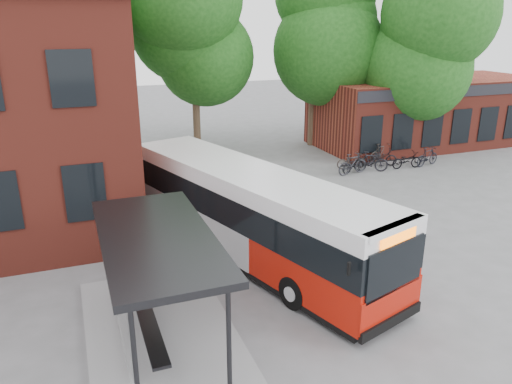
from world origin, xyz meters
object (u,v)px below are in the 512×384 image
object	(u,v)px
bus_shelter	(160,291)
city_bus	(250,214)
bicycle_3	(371,162)
bicycle_6	(407,160)
bicycle_4	(380,157)
bicycle_2	(351,161)
bicycle_7	(427,157)
bicycle_1	(352,164)
bicycle_5	(381,153)
bicycle_0	(354,164)

from	to	relation	value
bus_shelter	city_bus	world-z (taller)	bus_shelter
bicycle_3	bicycle_6	size ratio (longest dim) A/B	1.05
bicycle_4	bicycle_2	bearing A→B (deg)	110.92
bicycle_4	bicycle_7	size ratio (longest dim) A/B	1.04
bicycle_7	bicycle_4	bearing A→B (deg)	53.44
bicycle_1	bicycle_6	world-z (taller)	bicycle_1
bicycle_2	bicycle_4	xyz separation A→B (m)	(1.75, -0.07, 0.04)
city_bus	bicycle_1	size ratio (longest dim) A/B	6.31
bus_shelter	bicycle_5	xyz separation A→B (m)	(14.15, 11.93, -0.91)
bicycle_4	bicycle_5	distance (m)	0.61
bicycle_0	bicycle_5	size ratio (longest dim) A/B	0.91
bicycle_0	bicycle_2	world-z (taller)	bicycle_0
bicycle_4	bicycle_7	xyz separation A→B (m)	(2.30, -0.94, 0.05)
bicycle_4	bicycle_6	distance (m)	1.36
city_bus	bicycle_5	world-z (taller)	city_bus
bus_shelter	bicycle_6	xyz separation A→B (m)	(14.79, 10.48, -1.01)
bicycle_4	city_bus	bearing A→B (deg)	149.81
bicycle_3	city_bus	bearing A→B (deg)	150.19
city_bus	bicycle_5	xyz separation A→B (m)	(10.56, 8.14, -0.90)
bicycle_5	bicycle_6	bearing A→B (deg)	-174.46
bicycle_0	bicycle_3	xyz separation A→B (m)	(0.86, -0.15, 0.10)
bicycle_1	bicycle_4	size ratio (longest dim) A/B	1.03
city_bus	bicycle_2	distance (m)	11.49
bicycle_2	city_bus	bearing A→B (deg)	139.04
city_bus	bicycle_3	world-z (taller)	city_bus
bicycle_2	bicycle_5	distance (m)	2.14
bicycle_6	bicycle_7	bearing A→B (deg)	-84.97
bicycle_7	bicycle_2	bearing A→B (deg)	61.70
bicycle_2	bicycle_7	bearing A→B (deg)	-97.12
bicycle_7	bicycle_3	bearing A→B (deg)	73.07
bus_shelter	bicycle_7	distance (m)	19.25
bicycle_3	bicycle_5	xyz separation A→B (m)	(1.46, 1.29, 0.01)
bicycle_1	bicycle_5	distance (m)	2.93
city_bus	bicycle_6	xyz separation A→B (m)	(11.20, 6.70, -1.00)
bicycle_4	bicycle_0	bearing A→B (deg)	130.78
bicycle_2	bicycle_4	world-z (taller)	bicycle_4
bicycle_5	bus_shelter	bearing A→B (deg)	111.73
city_bus	bicycle_4	xyz separation A→B (m)	(10.22, 7.64, -0.99)
city_bus	bicycle_3	bearing A→B (deg)	19.41
bicycle_0	bicycle_3	bearing A→B (deg)	-115.36
city_bus	bicycle_3	xyz separation A→B (m)	(9.10, 6.85, -0.91)
bus_shelter	bicycle_0	distance (m)	16.04
bicycle_1	bicycle_7	distance (m)	4.55
bicycle_0	bicycle_6	world-z (taller)	bicycle_6
bicycle_2	bicycle_7	world-z (taller)	bicycle_7
bus_shelter	bicycle_6	bearing A→B (deg)	35.33
bus_shelter	bicycle_1	world-z (taller)	bus_shelter
bicycle_2	bicycle_7	distance (m)	4.17
bus_shelter	bicycle_1	bearing A→B (deg)	42.41
bicycle_0	bicycle_1	bearing A→B (deg)	115.38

